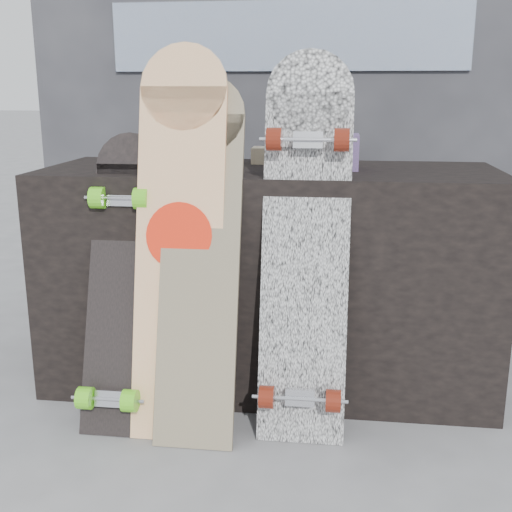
# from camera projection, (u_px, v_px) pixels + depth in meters

# --- Properties ---
(ground) EXTENTS (60.00, 60.00, 0.00)m
(ground) POSITION_uv_depth(u_px,v_px,m) (251.00, 445.00, 1.99)
(ground) COLOR slate
(ground) RESTS_ON ground
(vendor_table) EXTENTS (1.60, 0.60, 0.80)m
(vendor_table) POSITION_uv_depth(u_px,v_px,m) (269.00, 277.00, 2.37)
(vendor_table) COLOR black
(vendor_table) RESTS_ON ground
(booth) EXTENTS (2.40, 0.22, 2.20)m
(booth) POSITION_uv_depth(u_px,v_px,m) (289.00, 82.00, 3.01)
(booth) COLOR #2F2F33
(booth) RESTS_ON ground
(merch_box_purple) EXTENTS (0.18, 0.12, 0.10)m
(merch_box_purple) POSITION_uv_depth(u_px,v_px,m) (159.00, 152.00, 2.33)
(merch_box_purple) COLOR #3B3268
(merch_box_purple) RESTS_ON vendor_table
(merch_box_small) EXTENTS (0.14, 0.14, 0.12)m
(merch_box_small) POSITION_uv_depth(u_px,v_px,m) (338.00, 152.00, 2.23)
(merch_box_small) COLOR #3B3268
(merch_box_small) RESTS_ON vendor_table
(merch_box_flat) EXTENTS (0.22, 0.10, 0.06)m
(merch_box_flat) POSITION_uv_depth(u_px,v_px,m) (282.00, 155.00, 2.41)
(merch_box_flat) COLOR #D1B78C
(merch_box_flat) RESTS_ON vendor_table
(longboard_geisha) EXTENTS (0.28, 0.32, 1.22)m
(longboard_geisha) POSITION_uv_depth(u_px,v_px,m) (180.00, 230.00, 2.01)
(longboard_geisha) COLOR beige
(longboard_geisha) RESTS_ON ground
(longboard_celtic) EXTENTS (0.25, 0.36, 1.12)m
(longboard_celtic) POSITION_uv_depth(u_px,v_px,m) (201.00, 247.00, 2.00)
(longboard_celtic) COLOR beige
(longboard_celtic) RESTS_ON ground
(longboard_cascadia) EXTENTS (0.27, 0.34, 1.20)m
(longboard_cascadia) POSITION_uv_depth(u_px,v_px,m) (306.00, 239.00, 1.98)
(longboard_cascadia) COLOR white
(longboard_cascadia) RESTS_ON ground
(skateboard_dark) EXTENTS (0.21, 0.39, 0.94)m
(skateboard_dark) POSITION_uv_depth(u_px,v_px,m) (120.00, 277.00, 2.07)
(skateboard_dark) COLOR black
(skateboard_dark) RESTS_ON ground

